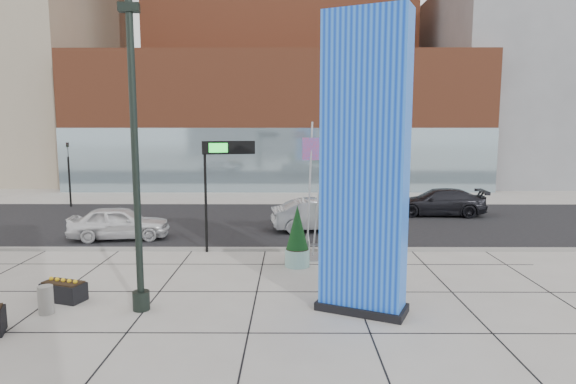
{
  "coord_description": "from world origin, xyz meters",
  "views": [
    {
      "loc": [
        2.04,
        -15.24,
        5.01
      ],
      "look_at": [
        1.95,
        2.0,
        2.7
      ],
      "focal_mm": 30.0,
      "sensor_mm": 36.0,
      "label": 1
    }
  ],
  "objects_px": {
    "lamp_post": "(136,186)",
    "car_white_west": "(120,223)",
    "blue_pylon": "(364,171)",
    "overhead_street_sign": "(224,157)",
    "public_art_sculpture": "(328,222)",
    "concrete_bollard": "(46,300)",
    "car_silver_mid": "(320,215)"
  },
  "relations": [
    {
      "from": "concrete_bollard",
      "to": "car_white_west",
      "type": "distance_m",
      "value": 8.85
    },
    {
      "from": "lamp_post",
      "to": "overhead_street_sign",
      "type": "relative_size",
      "value": 1.89
    },
    {
      "from": "lamp_post",
      "to": "blue_pylon",
      "type": "bearing_deg",
      "value": -0.41
    },
    {
      "from": "concrete_bollard",
      "to": "blue_pylon",
      "type": "bearing_deg",
      "value": 1.64
    },
    {
      "from": "blue_pylon",
      "to": "car_white_west",
      "type": "distance_m",
      "value": 13.28
    },
    {
      "from": "car_white_west",
      "to": "car_silver_mid",
      "type": "distance_m",
      "value": 9.33
    },
    {
      "from": "blue_pylon",
      "to": "public_art_sculpture",
      "type": "relative_size",
      "value": 1.52
    },
    {
      "from": "lamp_post",
      "to": "car_white_west",
      "type": "distance_m",
      "value": 9.61
    },
    {
      "from": "blue_pylon",
      "to": "concrete_bollard",
      "type": "height_order",
      "value": "blue_pylon"
    },
    {
      "from": "overhead_street_sign",
      "to": "car_white_west",
      "type": "height_order",
      "value": "overhead_street_sign"
    },
    {
      "from": "overhead_street_sign",
      "to": "blue_pylon",
      "type": "bearing_deg",
      "value": -67.91
    },
    {
      "from": "blue_pylon",
      "to": "overhead_street_sign",
      "type": "height_order",
      "value": "blue_pylon"
    },
    {
      "from": "car_silver_mid",
      "to": "lamp_post",
      "type": "bearing_deg",
      "value": 143.1
    },
    {
      "from": "public_art_sculpture",
      "to": "car_silver_mid",
      "type": "xyz_separation_m",
      "value": [
        -0.02,
        4.86,
        -0.61
      ]
    },
    {
      "from": "car_white_west",
      "to": "public_art_sculpture",
      "type": "bearing_deg",
      "value": -115.97
    },
    {
      "from": "overhead_street_sign",
      "to": "concrete_bollard",
      "type": "bearing_deg",
      "value": -135.26
    },
    {
      "from": "lamp_post",
      "to": "concrete_bollard",
      "type": "bearing_deg",
      "value": -173.39
    },
    {
      "from": "overhead_street_sign",
      "to": "car_silver_mid",
      "type": "distance_m",
      "value": 6.52
    },
    {
      "from": "blue_pylon",
      "to": "car_white_west",
      "type": "height_order",
      "value": "blue_pylon"
    },
    {
      "from": "car_white_west",
      "to": "blue_pylon",
      "type": "bearing_deg",
      "value": -139.18
    },
    {
      "from": "concrete_bollard",
      "to": "car_white_west",
      "type": "relative_size",
      "value": 0.18
    },
    {
      "from": "overhead_street_sign",
      "to": "car_silver_mid",
      "type": "height_order",
      "value": "overhead_street_sign"
    },
    {
      "from": "public_art_sculpture",
      "to": "car_white_west",
      "type": "xyz_separation_m",
      "value": [
        -9.17,
        3.01,
        -0.64
      ]
    },
    {
      "from": "blue_pylon",
      "to": "overhead_street_sign",
      "type": "distance_m",
      "value": 7.82
    },
    {
      "from": "public_art_sculpture",
      "to": "car_white_west",
      "type": "bearing_deg",
      "value": 156.78
    },
    {
      "from": "concrete_bollard",
      "to": "overhead_street_sign",
      "type": "distance_m",
      "value": 8.43
    },
    {
      "from": "overhead_street_sign",
      "to": "lamp_post",
      "type": "bearing_deg",
      "value": -117.37
    },
    {
      "from": "public_art_sculpture",
      "to": "concrete_bollard",
      "type": "xyz_separation_m",
      "value": [
        -8.08,
        -5.77,
        -1.0
      ]
    },
    {
      "from": "blue_pylon",
      "to": "lamp_post",
      "type": "relative_size",
      "value": 0.95
    },
    {
      "from": "car_white_west",
      "to": "car_silver_mid",
      "type": "xyz_separation_m",
      "value": [
        9.14,
        1.84,
        0.03
      ]
    },
    {
      "from": "public_art_sculpture",
      "to": "overhead_street_sign",
      "type": "height_order",
      "value": "public_art_sculpture"
    },
    {
      "from": "lamp_post",
      "to": "car_white_west",
      "type": "xyz_separation_m",
      "value": [
        -3.58,
        8.49,
        -2.73
      ]
    }
  ]
}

